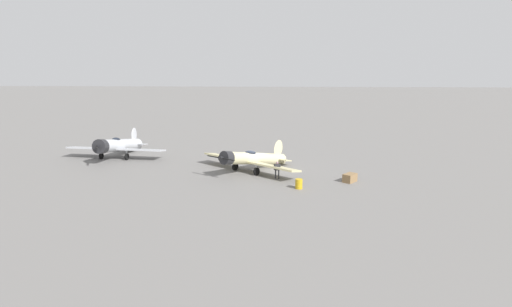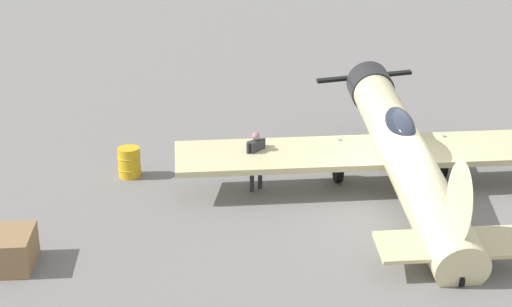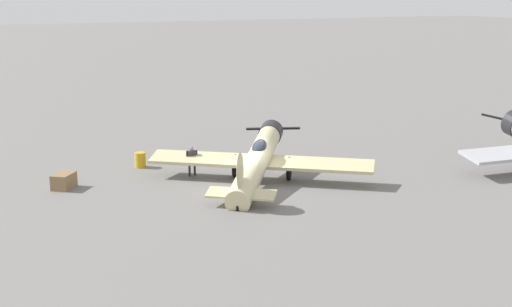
# 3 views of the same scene
# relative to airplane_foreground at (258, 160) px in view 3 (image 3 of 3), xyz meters

# --- Properties ---
(ground_plane) EXTENTS (400.00, 400.00, 0.00)m
(ground_plane) POSITION_rel_airplane_foreground_xyz_m (0.39, -0.31, -1.30)
(ground_plane) COLOR slate
(airplane_foreground) EXTENTS (9.68, 10.80, 3.09)m
(airplane_foreground) POSITION_rel_airplane_foreground_xyz_m (0.00, 0.00, 0.00)
(airplane_foreground) COLOR beige
(airplane_foreground) RESTS_ON ground_plane
(ground_crew_mechanic) EXTENTS (0.26, 0.67, 1.73)m
(ground_crew_mechanic) POSITION_rel_airplane_foreground_xyz_m (-3.05, -2.64, -0.25)
(ground_crew_mechanic) COLOR #2D2D33
(ground_crew_mechanic) RESTS_ON ground_plane
(equipment_crate) EXTENTS (1.63, 1.55, 0.81)m
(equipment_crate) POSITION_rel_airplane_foreground_xyz_m (-3.77, -9.65, -0.89)
(equipment_crate) COLOR olive
(equipment_crate) RESTS_ON ground_plane
(fuel_drum) EXTENTS (0.69, 0.69, 0.90)m
(fuel_drum) POSITION_rel_airplane_foreground_xyz_m (-6.33, -4.66, -0.85)
(fuel_drum) COLOR gold
(fuel_drum) RESTS_ON ground_plane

